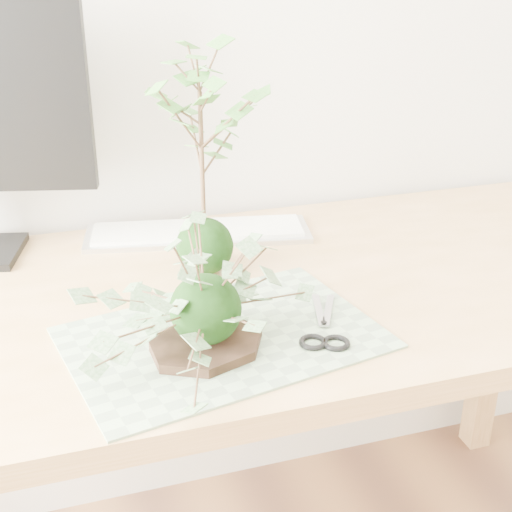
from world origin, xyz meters
name	(u,v)px	position (x,y,z in m)	size (l,w,h in m)	color
desk	(251,330)	(0.02, 1.23, 0.65)	(1.60, 0.70, 0.74)	tan
cutting_mat	(224,338)	(-0.07, 1.08, 0.74)	(0.46, 0.31, 0.00)	slate
stone_dish	(207,345)	(-0.10, 1.05, 0.75)	(0.18, 0.18, 0.01)	black
ivy_kokedama	(205,279)	(-0.10, 1.05, 0.86)	(0.35, 0.35, 0.21)	black
maple_kokedama	(200,107)	(-0.04, 1.31, 1.04)	(0.29, 0.29, 0.43)	black
keyboard	(198,232)	(-0.02, 1.48, 0.75)	(0.47, 0.21, 0.02)	#BDBDBE
scissors	(330,334)	(0.08, 1.03, 0.75)	(0.09, 0.18, 0.01)	gray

